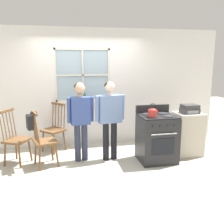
% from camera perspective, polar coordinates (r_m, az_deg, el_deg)
% --- Properties ---
extents(ground_plane, '(16.00, 16.00, 0.00)m').
position_cam_1_polar(ground_plane, '(4.85, -3.55, -12.25)').
color(ground_plane, '#B2AD9E').
extents(wall_back, '(6.40, 0.16, 2.70)m').
position_cam_1_polar(wall_back, '(5.86, -5.59, 5.36)').
color(wall_back, white).
rests_on(wall_back, ground_plane).
extents(chair_by_window, '(0.51, 0.52, 1.06)m').
position_cam_1_polar(chair_by_window, '(4.88, -15.26, -6.57)').
color(chair_by_window, brown).
rests_on(chair_by_window, ground_plane).
extents(chair_near_wall, '(0.58, 0.58, 1.06)m').
position_cam_1_polar(chair_near_wall, '(5.64, -13.09, -4.00)').
color(chair_near_wall, brown).
rests_on(chair_near_wall, ground_plane).
extents(chair_center_cluster, '(0.55, 0.56, 1.06)m').
position_cam_1_polar(chair_center_cluster, '(5.15, -21.14, -5.98)').
color(chair_center_cluster, brown).
rests_on(chair_center_cluster, ground_plane).
extents(person_elderly_left, '(0.52, 0.24, 1.56)m').
position_cam_1_polar(person_elderly_left, '(4.86, -7.24, -0.46)').
color(person_elderly_left, '#2D3347').
rests_on(person_elderly_left, ground_plane).
extents(person_teen_center, '(0.61, 0.27, 1.58)m').
position_cam_1_polar(person_teen_center, '(4.89, -0.50, -0.26)').
color(person_teen_center, black).
rests_on(person_teen_center, ground_plane).
extents(stove, '(0.70, 0.68, 1.08)m').
position_cam_1_polar(stove, '(5.03, 10.18, -5.78)').
color(stove, '#232326').
rests_on(stove, ground_plane).
extents(kettle, '(0.21, 0.17, 0.25)m').
position_cam_1_polar(kettle, '(4.72, 9.23, 0.01)').
color(kettle, red).
rests_on(kettle, stove).
extents(potted_plant, '(0.15, 0.15, 0.25)m').
position_cam_1_polar(potted_plant, '(5.79, -6.35, 3.12)').
color(potted_plant, beige).
rests_on(potted_plant, wall_back).
extents(handbag, '(0.23, 0.24, 0.31)m').
position_cam_1_polar(handbag, '(4.72, -18.27, -2.14)').
color(handbag, black).
rests_on(handbag, chair_by_window).
extents(side_counter, '(0.55, 0.50, 0.90)m').
position_cam_1_polar(side_counter, '(5.53, 16.89, -4.76)').
color(side_counter, beige).
rests_on(side_counter, ground_plane).
extents(stereo, '(0.34, 0.29, 0.18)m').
position_cam_1_polar(stereo, '(5.39, 17.33, 0.67)').
color(stereo, '#38383A').
rests_on(stereo, side_counter).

